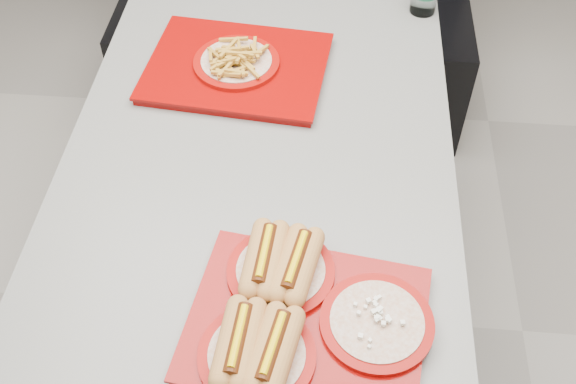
# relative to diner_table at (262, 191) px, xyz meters

# --- Properties ---
(ground) EXTENTS (6.00, 6.00, 0.00)m
(ground) POSITION_rel_diner_table_xyz_m (0.00, 0.00, -0.58)
(ground) COLOR gray
(ground) RESTS_ON ground
(diner_table) EXTENTS (0.92, 1.42, 0.75)m
(diner_table) POSITION_rel_diner_table_xyz_m (0.00, 0.00, 0.00)
(diner_table) COLOR black
(diner_table) RESTS_ON ground
(booth_bench) EXTENTS (1.30, 0.57, 1.35)m
(booth_bench) POSITION_rel_diner_table_xyz_m (0.00, 1.09, -0.18)
(booth_bench) COLOR black
(booth_bench) RESTS_ON ground
(tray_near) EXTENTS (0.48, 0.41, 0.09)m
(tray_near) POSITION_rel_diner_table_xyz_m (0.12, -0.47, 0.20)
(tray_near) COLOR #820503
(tray_near) RESTS_ON diner_table
(tray_far) EXTENTS (0.49, 0.40, 0.09)m
(tray_far) POSITION_rel_diner_table_xyz_m (-0.09, 0.26, 0.19)
(tray_far) COLOR #820503
(tray_far) RESTS_ON diner_table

